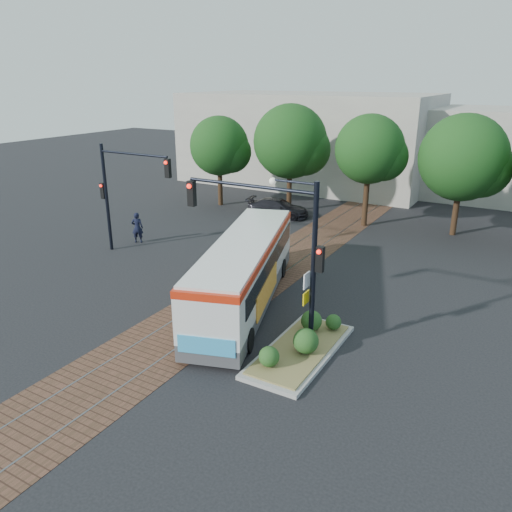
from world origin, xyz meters
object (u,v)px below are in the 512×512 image
Objects in this scene: signal_pole_left at (120,185)px; parked_car at (278,208)px; traffic_island at (302,344)px; signal_pole_main at (281,237)px; city_bus at (245,269)px; officer at (137,228)px.

signal_pole_left is 1.37× the size of parked_car.
signal_pole_main is at bearing 174.64° from traffic_island.
signal_pole_main reaches higher than city_bus.
city_bus is at bearing 140.67° from signal_pole_main.
signal_pole_left reaches higher than city_bus.
city_bus reaches higher than parked_car.
traffic_island is 18.58m from parked_car.
traffic_island is at bearing -5.36° from signal_pole_main.
traffic_island is 1.19× the size of parked_car.
city_bus is 6.00× the size of officer.
signal_pole_main is at bearing -161.44° from parked_car.
signal_pole_main reaches higher than parked_car.
signal_pole_left is at bearing 147.85° from city_bus.
signal_pole_left is at bearing 82.49° from officer.
traffic_island is 0.87× the size of signal_pole_main.
signal_pole_left is (-9.28, 2.39, 2.24)m from city_bus.
signal_pole_left reaches higher than traffic_island.
officer is 10.43m from parked_car.
officer is at bearing 139.81° from city_bus.
officer is at bearing 145.18° from parked_car.
parked_car is (-5.47, 13.53, -0.99)m from city_bus.
officer is (-12.91, 6.54, -3.23)m from signal_pole_main.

